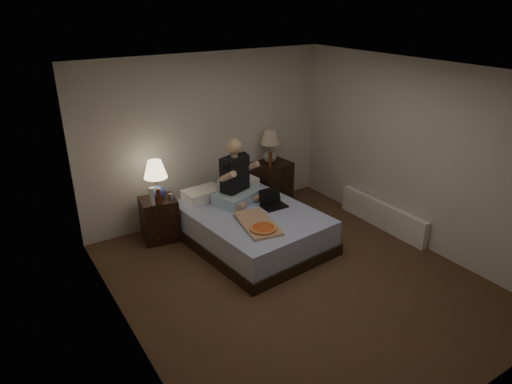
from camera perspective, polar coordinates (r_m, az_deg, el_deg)
floor at (r=5.74m, az=4.93°, el=-10.85°), size 4.00×4.50×0.00m
ceiling at (r=4.81m, az=5.97°, el=14.62°), size 4.00×4.50×0.00m
wall_back at (r=6.95m, az=-6.04°, el=6.76°), size 4.00×0.00×2.50m
wall_front at (r=3.85m, az=26.62°, el=-10.25°), size 4.00×0.00×2.50m
wall_left at (r=4.32m, az=-16.19°, el=-4.78°), size 0.00×4.50×2.50m
wall_right at (r=6.51m, az=19.54°, el=4.35°), size 0.00×4.50×2.50m
bed at (r=6.38m, az=-0.57°, el=-4.42°), size 1.67×2.11×0.49m
nightstand_left at (r=6.60m, az=-11.97°, el=-3.35°), size 0.53×0.49×0.62m
nightstand_right at (r=7.56m, az=1.93°, el=1.12°), size 0.61×0.56×0.72m
lamp_left at (r=6.38m, az=-12.38°, el=1.47°), size 0.40×0.40×0.56m
lamp_right at (r=7.34m, az=1.76°, el=5.76°), size 0.36×0.36×0.56m
water_bottle at (r=6.26m, az=-12.87°, el=-0.54°), size 0.07×0.07×0.25m
soda_can at (r=6.38m, az=-10.64°, el=-0.63°), size 0.07×0.07×0.10m
beer_bottle_left at (r=6.27m, az=-12.08°, el=-0.54°), size 0.06×0.06×0.23m
beer_bottle_right at (r=7.22m, az=1.80°, el=4.06°), size 0.06×0.06×0.23m
person at (r=6.39m, az=-2.35°, el=2.60°), size 0.79×0.71×0.93m
laptop at (r=6.35m, az=2.32°, el=-0.90°), size 0.34×0.28×0.24m
pizza_box at (r=5.73m, az=0.90°, el=-4.63°), size 0.53×0.82×0.08m
radiator at (r=7.08m, az=15.47°, el=-2.81°), size 0.10×1.60×0.40m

